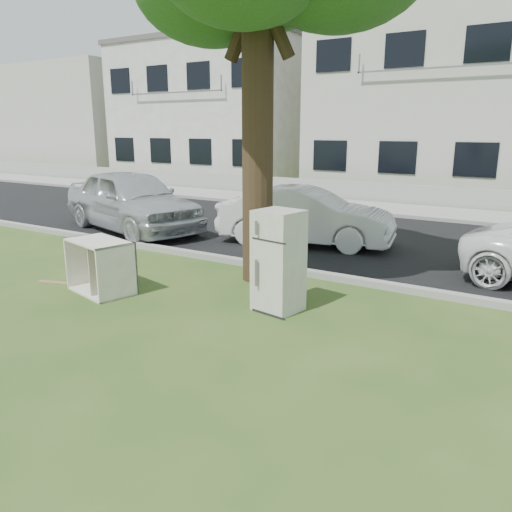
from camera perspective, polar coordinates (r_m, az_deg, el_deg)
The scene contains 16 objects.
ground at distance 7.47m, azimuth -4.48°, elevation -6.52°, with size 120.00×120.00×0.00m, color #2E4E1C.
road at distance 12.61m, azimuth 11.78°, elevation 1.92°, with size 120.00×7.00×0.01m, color black.
kerb_near at distance 9.45m, azimuth 4.30°, elevation -2.01°, with size 120.00×0.18×0.12m, color gray.
kerb_far at distance 15.94m, azimuth 16.21°, elevation 4.20°, with size 120.00×0.18×0.12m, color gray.
sidewalk at distance 17.33m, azimuth 17.53°, elevation 4.89°, with size 120.00×2.80×0.01m, color gray.
low_wall at distance 18.82m, azimuth 18.85°, elevation 6.56°, with size 120.00×0.15×0.70m, color gray.
townhouse_left at distance 28.21m, azimuth -3.38°, elevation 16.10°, with size 10.20×8.16×7.04m.
townhouse_center at distance 23.51m, azimuth 22.40°, elevation 15.93°, with size 11.22×8.16×7.44m.
filler_left at distance 38.30m, azimuth -20.91°, elevation 14.26°, with size 16.00×9.00×6.40m, color #B6B1A6.
fridge at distance 7.36m, azimuth 2.59°, elevation -0.59°, with size 0.62×0.58×1.52m, color #B8B4A6.
cabinet at distance 8.67m, azimuth -17.32°, elevation -1.11°, with size 1.13×0.70×0.88m, color silver.
plank_a at distance 9.42m, azimuth -20.97°, elevation -2.93°, with size 1.06×0.09×0.02m, color #966E48.
plank_b at distance 9.58m, azimuth -18.46°, elevation -2.43°, with size 0.84×0.08×0.02m, color tan.
plank_c at distance 9.89m, azimuth -18.59°, elevation -1.92°, with size 0.73×0.08×0.02m, color tan.
car_center at distance 11.74m, azimuth 5.69°, elevation 4.54°, with size 1.41×4.06×1.34m, color silver.
car_left at distance 13.69m, azimuth -14.02°, elevation 6.20°, with size 1.92×4.78×1.63m, color #B1B2B9.
Camera 1 is at (4.15, -5.61, 2.66)m, focal length 35.00 mm.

